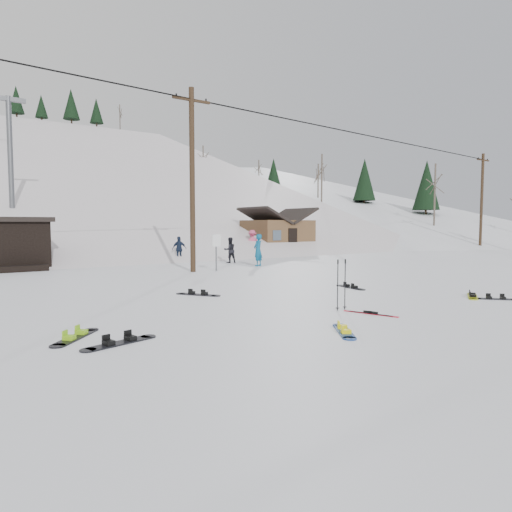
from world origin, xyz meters
TOP-DOWN VIEW (x-y plane):
  - ground at (0.00, 0.00)m, footprint 200.00×200.00m
  - ski_slope at (0.00, 55.00)m, footprint 60.00×85.24m
  - ridge_right at (38.00, 50.00)m, footprint 45.66×93.98m
  - treeline_right at (36.00, 42.00)m, footprint 20.00×60.00m
  - utility_pole at (2.00, 14.00)m, footprint 2.00×0.26m
  - utility_pole_right at (34.00, 17.00)m, footprint 2.00×0.26m
  - trail_sign at (3.10, 13.58)m, footprint 0.50×0.09m
  - lift_hut at (-5.00, 20.94)m, footprint 3.40×4.10m
  - lift_tower_near at (-4.00, 30.00)m, footprint 2.20×0.36m
  - cabin at (15.00, 24.00)m, footprint 5.39×4.40m
  - hero_snowboard at (-1.11, 0.66)m, footprint 1.01×1.32m
  - hero_skis at (0.91, 1.67)m, footprint 0.56×1.46m
  - ski_poles at (0.71, 2.54)m, footprint 0.39×0.10m
  - board_scatter_a at (-5.49, 2.51)m, footprint 1.63×0.65m
  - board_scatter_b at (-1.30, 7.18)m, footprint 1.06×1.41m
  - board_scatter_c at (-6.10, 3.48)m, footprint 1.22×1.32m
  - board_scatter_d at (6.01, 1.01)m, footprint 1.05×1.07m
  - board_scatter_e at (5.88, 1.70)m, footprint 1.31×0.93m
  - board_scatter_f at (4.18, 5.48)m, footprint 0.48×1.55m
  - skier_teal at (6.43, 14.66)m, footprint 0.79×0.69m
  - skier_dark at (6.26, 17.43)m, footprint 0.84×0.70m
  - skier_pink at (11.50, 22.64)m, footprint 1.37×0.96m
  - skier_navy at (4.20, 20.22)m, footprint 0.97×0.49m

SIDE VIEW (x-z plane):
  - ski_slope at x=0.00m, z-range -44.99..20.99m
  - ridge_right at x=38.00m, z-range -38.30..16.30m
  - ground at x=0.00m, z-range 0.00..0.00m
  - treeline_right at x=36.00m, z-range -5.00..5.00m
  - hero_skis at x=0.91m, z-range -0.02..0.06m
  - board_scatter_d at x=6.01m, z-range -0.02..0.07m
  - board_scatter_e at x=5.88m, z-range -0.03..0.08m
  - hero_snowboard at x=-1.11m, z-range -0.03..0.08m
  - board_scatter_f at x=4.18m, z-range -0.03..0.08m
  - board_scatter_b at x=-1.30m, z-range -0.03..0.09m
  - board_scatter_c at x=-6.10m, z-range -0.03..0.09m
  - board_scatter_a at x=-5.49m, z-range -0.03..0.09m
  - ski_poles at x=0.71m, z-range 0.02..1.43m
  - skier_dark at x=6.26m, z-range 0.00..1.57m
  - skier_navy at x=4.20m, z-range 0.00..1.60m
  - skier_teal at x=6.43m, z-range 0.00..1.82m
  - skier_pink at x=11.50m, z-range 0.00..1.93m
  - trail_sign at x=3.10m, z-range 0.35..2.20m
  - lift_hut at x=-5.00m, z-range -0.01..2.74m
  - cabin at x=15.00m, z-range -0.40..3.37m
  - utility_pole at x=2.00m, z-range 0.18..9.18m
  - utility_pole_right at x=34.00m, z-range 0.18..9.18m
  - lift_tower_near at x=-4.00m, z-range 3.86..11.86m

